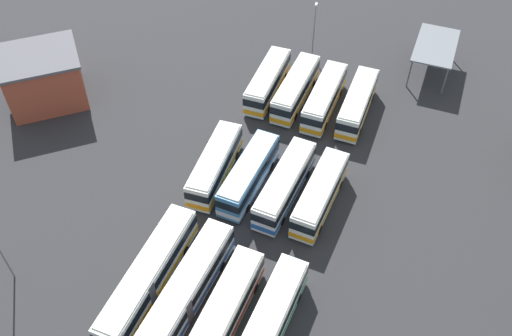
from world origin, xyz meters
The scene contains 16 objects.
ground_plane centered at (0.00, 0.00, 0.00)m, with size 107.84×107.84×0.00m, color #28282B.
bus_row0_slot0 centered at (-15.58, -3.92, 1.89)m, with size 11.40×4.49×3.58m.
bus_row0_slot1 centered at (-15.35, 0.03, 1.89)m, with size 10.77×4.24×3.58m.
bus_row0_slot2 centered at (-15.00, 3.97, 1.89)m, with size 14.63×5.10×3.58m.
bus_row0_slot3 centered at (-14.19, 7.73, 1.89)m, with size 14.62×4.60×3.58m.
bus_row1_slot0 centered at (-0.84, -5.69, 1.89)m, with size 10.93×4.51×3.58m.
bus_row1_slot1 centered at (-0.42, -1.92, 1.89)m, with size 11.61×4.68×3.58m.
bus_row1_slot2 centered at (0.08, 2.06, 1.89)m, with size 10.99×4.42×3.58m.
bus_row1_slot3 centered at (0.54, 5.94, 1.89)m, with size 10.87×3.29×3.58m.
bus_row2_slot0 centered at (14.46, -7.71, 1.89)m, with size 11.04×3.93×3.58m.
bus_row2_slot1 centered at (14.61, -3.68, 1.89)m, with size 11.23×4.05×3.58m.
bus_row2_slot2 centered at (15.47, 0.03, 1.89)m, with size 11.37×4.22×3.58m.
bus_row2_slot3 centered at (16.07, 3.71, 1.89)m, with size 11.02×3.73×3.58m.
depot_building centered at (8.46, 30.12, 3.30)m, with size 12.13×12.38×6.57m.
maintenance_shelter centered at (25.65, -16.18, 3.99)m, with size 9.70×6.15×4.23m.
lamp_post_far_corner centered at (25.44, -0.38, 4.41)m, with size 0.56×0.28×8.00m.
Camera 1 is at (-38.30, -8.18, 44.83)m, focal length 38.89 mm.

